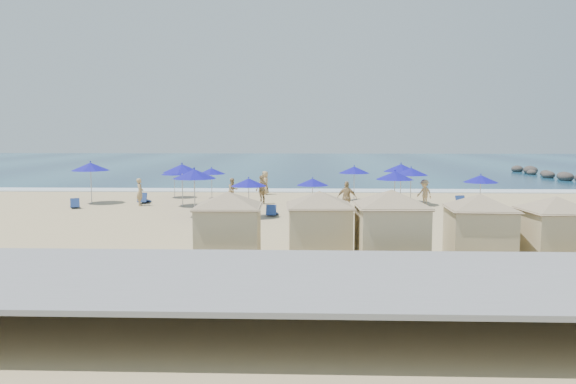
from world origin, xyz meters
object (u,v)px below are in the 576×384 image
at_px(beachgoer_3, 424,193).
at_px(beachgoer_5, 262,190).
at_px(cabana_3, 480,221).
at_px(umbrella_11, 481,179).
at_px(beachgoer_4, 265,183).
at_px(cabana_4, 555,223).
at_px(cabana_1, 320,219).
at_px(umbrella_9, 401,168).
at_px(umbrella_1, 182,168).
at_px(umbrella_8, 395,176).
at_px(umbrella_3, 194,174).
at_px(beachgoer_2, 347,198).
at_px(beachgoer_1, 233,190).
at_px(umbrella_6, 249,182).
at_px(umbrella_4, 212,171).
at_px(umbrella_5, 313,182).
at_px(rock_jetty, 572,178).
at_px(cabana_0, 228,220).
at_px(cabana_2, 391,220).
at_px(umbrella_7, 354,170).
at_px(umbrella_10, 411,171).
at_px(beachgoer_0, 140,192).
at_px(trash_bin, 331,234).
at_px(umbrella_2, 174,172).

relative_size(beachgoer_3, beachgoer_5, 0.90).
bearing_deg(cabana_3, umbrella_11, 73.02).
bearing_deg(beachgoer_4, cabana_4, 16.69).
xyz_separation_m(cabana_1, umbrella_9, (5.63, 17.59, 0.65)).
bearing_deg(beachgoer_4, beachgoer_3, 48.66).
relative_size(umbrella_1, umbrella_8, 1.11).
relative_size(umbrella_3, beachgoer_2, 1.46).
distance_m(beachgoer_1, beachgoer_2, 8.94).
bearing_deg(umbrella_6, cabana_3, -50.98).
xyz_separation_m(umbrella_4, umbrella_6, (3.49, -8.77, 0.00)).
xyz_separation_m(umbrella_5, beachgoer_2, (1.91, -0.19, -0.86)).
height_order(rock_jetty, cabana_0, cabana_0).
bearing_deg(cabana_2, umbrella_7, 88.89).
bearing_deg(umbrella_8, umbrella_10, 66.39).
distance_m(umbrella_5, beachgoer_0, 11.13).
bearing_deg(beachgoer_2, umbrella_6, 23.55).
bearing_deg(cabana_0, trash_bin, 49.03).
height_order(umbrella_1, umbrella_3, umbrella_1).
relative_size(cabana_1, umbrella_11, 2.01).
bearing_deg(beachgoer_3, umbrella_11, 3.29).
height_order(cabana_2, umbrella_5, cabana_2).
relative_size(beachgoer_0, beachgoer_3, 1.04).
distance_m(umbrella_6, beachgoer_0, 8.69).
distance_m(umbrella_3, umbrella_5, 6.54).
distance_m(trash_bin, beachgoer_2, 8.51).
bearing_deg(umbrella_6, beachgoer_3, 26.33).
bearing_deg(cabana_0, umbrella_7, 73.08).
xyz_separation_m(trash_bin, umbrella_9, (5.07, 13.80, 1.87)).
xyz_separation_m(umbrella_1, umbrella_10, (14.18, 1.05, -0.23)).
distance_m(cabana_4, beachgoer_0, 24.27).
relative_size(cabana_1, umbrella_4, 2.05).
relative_size(cabana_2, beachgoer_1, 3.01).
xyz_separation_m(umbrella_3, beachgoer_2, (8.24, 1.35, -1.41)).
xyz_separation_m(rock_jetty, beachgoer_2, (-22.37, -21.83, 0.56)).
height_order(cabana_0, beachgoer_5, cabana_0).
bearing_deg(umbrella_2, beachgoer_2, -33.72).
height_order(trash_bin, beachgoer_1, beachgoer_1).
bearing_deg(umbrella_3, beachgoer_0, 133.58).
relative_size(trash_bin, umbrella_7, 0.33).
bearing_deg(cabana_2, umbrella_6, 117.23).
bearing_deg(umbrella_2, umbrella_5, -37.98).
height_order(umbrella_2, umbrella_5, umbrella_2).
height_order(umbrella_6, beachgoer_3, umbrella_6).
height_order(umbrella_6, umbrella_10, umbrella_10).
height_order(umbrella_1, umbrella_7, umbrella_1).
bearing_deg(cabana_0, umbrella_3, 106.90).
distance_m(umbrella_10, beachgoer_5, 9.44).
relative_size(umbrella_2, beachgoer_0, 1.22).
xyz_separation_m(umbrella_1, beachgoer_4, (4.60, 6.81, -1.48)).
relative_size(cabana_0, beachgoer_5, 2.45).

